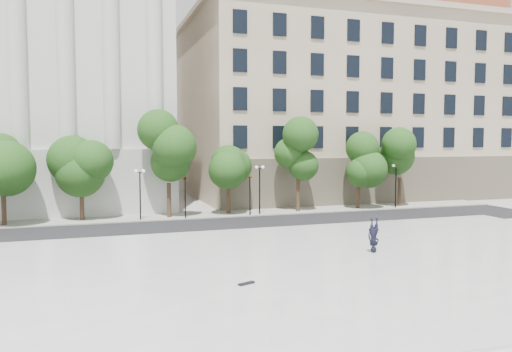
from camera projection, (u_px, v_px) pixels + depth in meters
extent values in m
plane|color=#AEABA4|center=(318.00, 292.00, 22.16)|extent=(160.00, 160.00, 0.00)
cube|color=silver|center=(293.00, 270.00, 24.99)|extent=(44.00, 22.00, 0.45)
cube|color=black|center=(220.00, 226.00, 39.22)|extent=(60.00, 8.00, 0.02)
cube|color=#9F9D93|center=(204.00, 215.00, 44.90)|extent=(60.00, 4.00, 0.12)
cube|color=beige|center=(16.00, 86.00, 52.97)|extent=(30.00, 26.00, 25.00)
cube|color=#C7B498|center=(330.00, 112.00, 64.61)|extent=(36.00, 26.00, 21.00)
cube|color=brown|center=(331.00, 19.00, 63.79)|extent=(34.00, 24.00, 1.40)
cylinder|color=black|center=(185.00, 199.00, 42.56)|extent=(0.10, 0.10, 3.50)
imported|color=black|center=(185.00, 175.00, 42.42)|extent=(0.71, 1.83, 0.72)
cylinder|color=black|center=(250.00, 197.00, 44.37)|extent=(0.10, 0.10, 3.50)
imported|color=black|center=(250.00, 174.00, 44.22)|extent=(0.94, 1.60, 0.64)
imported|color=black|center=(374.00, 248.00, 28.03)|extent=(0.75, 1.95, 0.53)
cube|color=black|center=(246.00, 283.00, 21.77)|extent=(0.82, 0.48, 0.08)
cylinder|color=#382619|center=(4.00, 206.00, 39.12)|extent=(0.36, 0.36, 3.18)
sphere|color=#184213|center=(2.00, 151.00, 38.82)|extent=(3.88, 3.88, 3.88)
cylinder|color=#382619|center=(82.00, 204.00, 41.52)|extent=(0.36, 0.36, 3.00)
sphere|color=#184213|center=(81.00, 155.00, 41.24)|extent=(3.58, 3.58, 3.58)
cylinder|color=#382619|center=(169.00, 201.00, 43.15)|extent=(0.36, 0.36, 3.09)
sphere|color=#184213|center=(168.00, 152.00, 42.86)|extent=(3.54, 3.54, 3.54)
cylinder|color=#382619|center=(229.00, 201.00, 45.54)|extent=(0.36, 0.36, 2.56)
sphere|color=#184213|center=(228.00, 163.00, 45.30)|extent=(3.68, 3.68, 3.68)
cylinder|color=#382619|center=(298.00, 196.00, 46.96)|extent=(0.36, 0.36, 3.11)
sphere|color=#184213|center=(298.00, 151.00, 46.67)|extent=(3.42, 3.42, 3.42)
cylinder|color=#382619|center=(358.00, 197.00, 49.16)|extent=(0.36, 0.36, 2.42)
sphere|color=#184213|center=(359.00, 164.00, 48.93)|extent=(3.48, 3.48, 3.48)
cylinder|color=#382619|center=(399.00, 192.00, 50.66)|extent=(0.36, 0.36, 3.00)
sphere|color=#184213|center=(400.00, 152.00, 50.38)|extent=(3.59, 3.59, 3.59)
cylinder|color=black|center=(140.00, 197.00, 41.66)|extent=(0.12, 0.12, 4.11)
cube|color=black|center=(140.00, 172.00, 41.52)|extent=(0.60, 0.06, 0.06)
sphere|color=white|center=(136.00, 171.00, 41.42)|extent=(0.28, 0.28, 0.28)
sphere|color=white|center=(143.00, 171.00, 41.61)|extent=(0.28, 0.28, 0.28)
cylinder|color=black|center=(260.00, 192.00, 44.94)|extent=(0.12, 0.12, 4.25)
cube|color=black|center=(260.00, 168.00, 44.79)|extent=(0.60, 0.06, 0.06)
sphere|color=white|center=(256.00, 167.00, 44.69)|extent=(0.28, 0.28, 0.28)
sphere|color=white|center=(263.00, 167.00, 44.88)|extent=(0.28, 0.28, 0.28)
cylinder|color=black|center=(396.00, 188.00, 49.37)|extent=(0.12, 0.12, 4.20)
cube|color=black|center=(396.00, 166.00, 49.22)|extent=(0.60, 0.06, 0.06)
sphere|color=white|center=(394.00, 166.00, 49.12)|extent=(0.28, 0.28, 0.28)
sphere|color=white|center=(399.00, 165.00, 49.31)|extent=(0.28, 0.28, 0.28)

